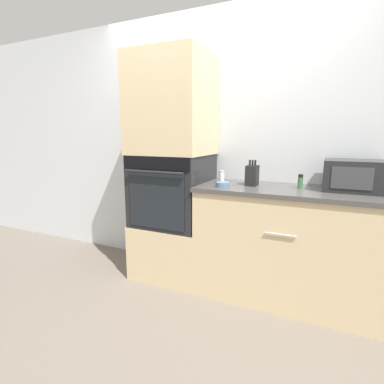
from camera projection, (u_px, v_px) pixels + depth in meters
ground_plane at (192, 295)px, 2.57m from camera, size 12.00×12.00×0.00m
wall_back at (220, 146)px, 2.89m from camera, size 8.00×0.05×2.50m
oven_cabinet_base at (173, 249)px, 2.93m from camera, size 0.68×0.60×0.51m
wall_oven at (173, 190)px, 2.82m from camera, size 0.66×0.64×0.66m
oven_cabinet_upper at (172, 105)px, 2.67m from camera, size 0.68×0.60×0.88m
counter_unit at (285, 244)px, 2.46m from camera, size 1.43×0.63×0.94m
microwave at (354, 176)px, 2.24m from camera, size 0.43×0.34×0.23m
knife_block at (252, 175)px, 2.50m from camera, size 0.09×0.13×0.21m
bowl at (223, 184)px, 2.44m from camera, size 0.11×0.11×0.04m
condiment_jar_near at (222, 177)px, 2.66m from camera, size 0.05×0.05×0.11m
condiment_jar_mid at (300, 181)px, 2.36m from camera, size 0.04×0.04×0.11m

